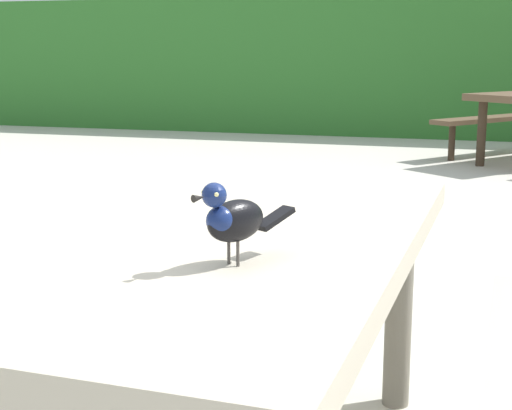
# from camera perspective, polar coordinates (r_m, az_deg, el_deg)

# --- Properties ---
(hedge_wall) EXTENTS (28.00, 1.53, 1.88)m
(hedge_wall) POSITION_cam_1_polar(r_m,az_deg,el_deg) (11.22, 13.72, 9.91)
(hedge_wall) COLOR #2D6B28
(hedge_wall) RESTS_ON ground
(picnic_table_foreground) EXTENTS (1.74, 1.83, 0.74)m
(picnic_table_foreground) POSITION_cam_1_polar(r_m,az_deg,el_deg) (1.98, -0.01, -7.28)
(picnic_table_foreground) COLOR #B2A893
(picnic_table_foreground) RESTS_ON ground
(bird_grackle) EXTENTS (0.16, 0.26, 0.18)m
(bird_grackle) POSITION_cam_1_polar(r_m,az_deg,el_deg) (1.62, -1.78, -0.97)
(bird_grackle) COLOR black
(bird_grackle) RESTS_ON picnic_table_foreground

